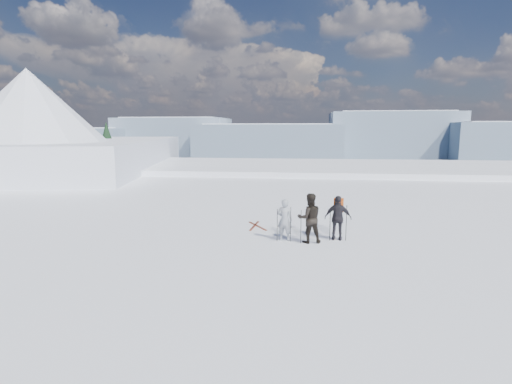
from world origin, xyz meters
TOP-DOWN VIEW (x-y plane):
  - lake_basin at (0.00, 30.00)m, footprint 820.00×820.00m
  - far_mountain_range at (29.60, 454.78)m, footprint 770.00×110.00m
  - near_ridge at (-26.56, 29.34)m, footprint 31.37×35.68m
  - skier_grey at (-1.12, 2.96)m, footprint 0.65×0.49m
  - skier_dark at (-0.20, 2.80)m, footprint 1.03×0.88m
  - skier_pack at (0.89, 3.28)m, footprint 1.05×0.53m
  - backpack at (0.92, 3.52)m, footprint 0.39×0.25m
  - ski_poles at (-0.15, 2.90)m, footprint 2.62×0.58m
  - skis_loose at (-2.47, 5.04)m, footprint 0.99×1.70m

SIDE VIEW (x-z plane):
  - far_mountain_range at x=29.60m, z-range -33.69..19.31m
  - lake_basin at x=0.00m, z-range -42.31..29.31m
  - near_ridge at x=-26.56m, z-range -16.29..9.33m
  - skis_loose at x=-2.47m, z-range 0.00..0.03m
  - ski_poles at x=-0.15m, z-range -0.05..1.32m
  - skier_grey at x=-1.12m, z-range 0.00..1.61m
  - skier_pack at x=0.89m, z-range 0.00..1.72m
  - skier_dark at x=-0.20m, z-range 0.00..1.87m
  - backpack at x=0.92m, z-range 1.72..2.24m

